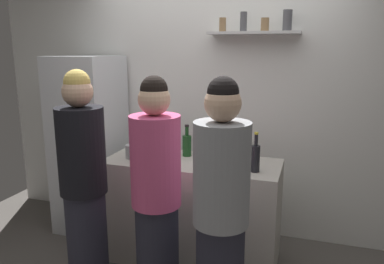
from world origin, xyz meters
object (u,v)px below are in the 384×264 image
object	(u,v)px
baking_pan	(224,165)
person_pink_top	(156,199)
water_bottle_plastic	(136,149)
wine_bottle_dark_glass	(256,157)
person_grey_hoodie	(221,217)
refrigerator	(90,144)
wine_bottle_green_glass	(187,144)
utensil_holder	(132,151)
person_blonde	(84,187)

from	to	relation	value
baking_pan	person_pink_top	distance (m)	0.67
baking_pan	water_bottle_plastic	size ratio (longest dim) A/B	1.32
wine_bottle_dark_glass	person_grey_hoodie	bearing A→B (deg)	-97.83
refrigerator	person_grey_hoodie	world-z (taller)	refrigerator
baking_pan	wine_bottle_green_glass	world-z (taller)	wine_bottle_green_glass
person_grey_hoodie	wine_bottle_green_glass	bearing A→B (deg)	97.51
utensil_holder	person_blonde	xyz separation A→B (m)	(-0.10, -0.59, -0.12)
refrigerator	utensil_holder	size ratio (longest dim) A/B	7.99
baking_pan	person_blonde	distance (m)	1.08
person_pink_top	baking_pan	bearing A→B (deg)	83.10
refrigerator	baking_pan	bearing A→B (deg)	-15.00
wine_bottle_dark_glass	wine_bottle_green_glass	world-z (taller)	wine_bottle_dark_glass
water_bottle_plastic	person_blonde	size ratio (longest dim) A/B	0.15
person_blonde	wine_bottle_green_glass	bearing A→B (deg)	10.17
person_pink_top	person_blonde	world-z (taller)	person_blonde
wine_bottle_dark_glass	water_bottle_plastic	size ratio (longest dim) A/B	1.21
baking_pan	utensil_holder	bearing A→B (deg)	178.07
refrigerator	person_blonde	distance (m)	1.12
refrigerator	baking_pan	size ratio (longest dim) A/B	5.16
baking_pan	person_grey_hoodie	bearing A→B (deg)	-78.30
wine_bottle_green_glass	water_bottle_plastic	bearing A→B (deg)	-136.95
wine_bottle_green_glass	person_pink_top	bearing A→B (deg)	-86.31
utensil_holder	wine_bottle_green_glass	xyz separation A→B (m)	(0.43, 0.20, 0.04)
baking_pan	wine_bottle_dark_glass	size ratio (longest dim) A/B	1.09
utensil_holder	water_bottle_plastic	size ratio (longest dim) A/B	0.85
utensil_holder	person_pink_top	bearing A→B (deg)	-51.39
wine_bottle_green_glass	person_pink_top	size ratio (longest dim) A/B	0.17
water_bottle_plastic	person_pink_top	world-z (taller)	person_pink_top
refrigerator	person_pink_top	world-z (taller)	refrigerator
baking_pan	refrigerator	bearing A→B (deg)	165.00
person_grey_hoodie	person_blonde	bearing A→B (deg)	149.36
person_pink_top	person_grey_hoodie	distance (m)	0.51
person_blonde	person_pink_top	bearing A→B (deg)	-47.40
baking_pan	person_blonde	bearing A→B (deg)	-148.45
baking_pan	utensil_holder	size ratio (longest dim) A/B	1.55
person_blonde	water_bottle_plastic	bearing A→B (deg)	22.26
wine_bottle_dark_glass	person_blonde	size ratio (longest dim) A/B	0.18
water_bottle_plastic	refrigerator	bearing A→B (deg)	147.39
utensil_holder	person_pink_top	world-z (taller)	person_pink_top
refrigerator	person_pink_top	xyz separation A→B (m)	(1.15, -0.97, -0.06)
refrigerator	utensil_holder	world-z (taller)	refrigerator
refrigerator	water_bottle_plastic	bearing A→B (deg)	-32.61
person_blonde	utensil_holder	bearing A→B (deg)	34.29
wine_bottle_green_glass	person_grey_hoodie	size ratio (longest dim) A/B	0.17
water_bottle_plastic	person_grey_hoodie	size ratio (longest dim) A/B	0.15
person_pink_top	person_grey_hoodie	xyz separation A→B (m)	(0.49, -0.15, 0.01)
wine_bottle_dark_glass	water_bottle_plastic	distance (m)	0.98
person_grey_hoodie	person_blonde	world-z (taller)	person_blonde
utensil_holder	person_grey_hoodie	size ratio (longest dim) A/B	0.13
baking_pan	utensil_holder	world-z (taller)	utensil_holder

